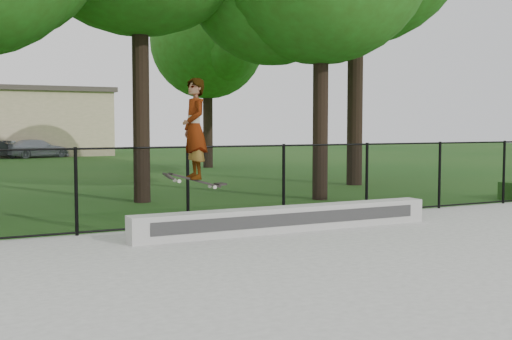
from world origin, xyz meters
The scene contains 5 objects.
grind_ledge centered at (-0.58, 4.70, 0.28)m, with size 5.72×0.40×0.43m, color #B5B4AF.
car_c centered at (-0.67, 34.84, 0.54)m, with size 1.52×3.43×1.08m, color #979BAB.
skater_airborne centered at (-2.43, 4.43, 1.84)m, with size 0.82×0.60×1.79m.
chainlink_fence centered at (0.00, 5.90, 0.81)m, with size 16.06×0.06×1.50m.
distant_building centered at (-2.00, 38.00, 2.16)m, with size 12.40×6.40×4.30m.
Camera 1 is at (-6.09, -5.07, 1.92)m, focal length 45.00 mm.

